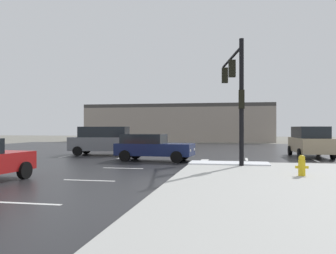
{
  "coord_description": "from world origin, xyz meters",
  "views": [
    {
      "loc": [
        5.3,
        -22.19,
        1.97
      ],
      "look_at": [
        0.06,
        5.23,
        2.03
      ],
      "focal_mm": 37.59,
      "sensor_mm": 36.0,
      "label": 1
    }
  ],
  "objects": [
    {
      "name": "fire_hydrant",
      "position": [
        7.8,
        -8.1,
        0.54
      ],
      "size": [
        0.48,
        0.26,
        0.79
      ],
      "color": "gold",
      "rests_on": "sidewalk_corner"
    },
    {
      "name": "lane_markings",
      "position": [
        1.2,
        -1.38,
        0.02
      ],
      "size": [
        36.15,
        36.15,
        0.01
      ],
      "color": "silver",
      "rests_on": "road_asphalt"
    },
    {
      "name": "suv_grey",
      "position": [
        -3.96,
        1.76,
        1.09
      ],
      "size": [
        4.98,
        2.57,
        2.03
      ],
      "rotation": [
        0.0,
        0.0,
        3.25
      ],
      "color": "slate",
      "rests_on": "road_asphalt"
    },
    {
      "name": "road_asphalt",
      "position": [
        0.0,
        0.0,
        0.01
      ],
      "size": [
        44.0,
        44.0,
        0.02
      ],
      "primitive_type": "cube",
      "color": "#232326",
      "rests_on": "ground_plane"
    },
    {
      "name": "strip_building_background",
      "position": [
        -2.84,
        29.57,
        2.67
      ],
      "size": [
        26.89,
        8.0,
        5.35
      ],
      "color": "gray",
      "rests_on": "ground_plane"
    },
    {
      "name": "sedan_navy",
      "position": [
        0.48,
        -2.0,
        0.85
      ],
      "size": [
        4.64,
        2.29,
        1.58
      ],
      "rotation": [
        0.0,
        0.0,
        -0.07
      ],
      "color": "#141E47",
      "rests_on": "road_asphalt"
    },
    {
      "name": "traffic_signal_mast",
      "position": [
        5.32,
        -3.34,
        4.25
      ],
      "size": [
        1.28,
        5.69,
        6.14
      ],
      "rotation": [
        0.0,
        0.0,
        1.76
      ],
      "color": "black",
      "rests_on": "sidewalk_corner"
    },
    {
      "name": "snow_strip_curbside",
      "position": [
        5.0,
        -4.0,
        0.17
      ],
      "size": [
        4.0,
        1.6,
        0.06
      ],
      "primitive_type": "cube",
      "color": "white",
      "rests_on": "sidewalk_corner"
    },
    {
      "name": "suv_tan",
      "position": [
        10.2,
        2.61,
        1.09
      ],
      "size": [
        2.31,
        4.89,
        2.03
      ],
      "rotation": [
        0.0,
        0.0,
        1.61
      ],
      "color": "tan",
      "rests_on": "road_asphalt"
    },
    {
      "name": "ground_plane",
      "position": [
        0.0,
        0.0,
        0.0
      ],
      "size": [
        120.0,
        120.0,
        0.0
      ],
      "primitive_type": "plane",
      "color": "slate"
    }
  ]
}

